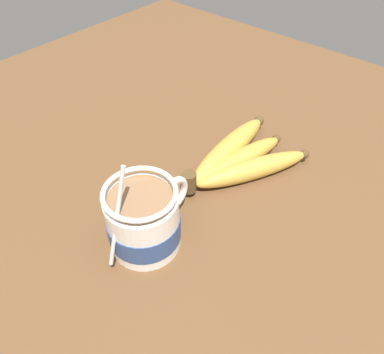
{
  "coord_description": "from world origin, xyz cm",
  "views": [
    {
      "loc": [
        -21.79,
        -20.91,
        41.97
      ],
      "look_at": [
        5.76,
        2.8,
        7.28
      ],
      "focal_mm": 35.0,
      "sensor_mm": 36.0,
      "label": 1
    }
  ],
  "objects": [
    {
      "name": "table",
      "position": [
        0.0,
        0.0,
        1.61
      ],
      "size": [
        125.02,
        125.02,
        3.22
      ],
      "color": "brown",
      "rests_on": "ground"
    },
    {
      "name": "coffee_mug",
      "position": [
        -3.76,
        2.17,
        7.34
      ],
      "size": [
        13.59,
        8.88,
        14.08
      ],
      "color": "white",
      "rests_on": "table"
    },
    {
      "name": "banana_bunch",
      "position": [
        15.41,
        1.76,
        4.91
      ],
      "size": [
        21.3,
        13.24,
        4.11
      ],
      "color": "#4C381E",
      "rests_on": "table"
    }
  ]
}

